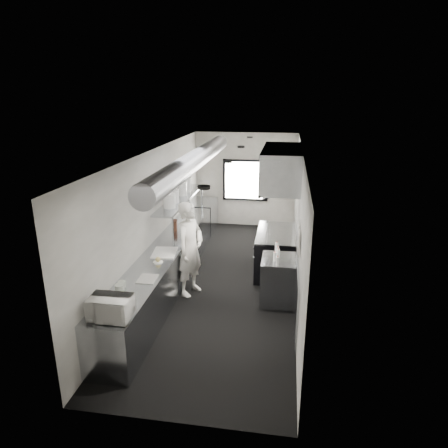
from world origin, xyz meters
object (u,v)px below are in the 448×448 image
at_px(squeeze_bottle_a, 278,261).
at_px(squeeze_bottle_e, 277,247).
at_px(plate_stack_b, 174,196).
at_px(squeeze_bottle_c, 278,254).
at_px(line_cook, 190,249).
at_px(plate_stack_d, 186,184).
at_px(small_plate, 158,262).
at_px(squeeze_bottle_b, 275,257).
at_px(exhaust_hood, 281,168).
at_px(far_work_table, 203,216).
at_px(bottle_station, 278,280).
at_px(knife_block, 175,225).
at_px(plate_stack_c, 182,189).
at_px(cutting_board, 165,253).
at_px(plate_stack_a, 169,201).
at_px(pass_shelf, 181,199).
at_px(prep_counter, 166,268).
at_px(microwave, 110,308).
at_px(deli_tub_a, 120,288).
at_px(deli_tub_b, 122,284).
at_px(squeeze_bottle_d, 277,251).
at_px(range, 275,252).

distance_m(squeeze_bottle_a, squeeze_bottle_e, 0.67).
bearing_deg(plate_stack_b, squeeze_bottle_c, -27.36).
height_order(line_cook, plate_stack_d, plate_stack_d).
distance_m(small_plate, squeeze_bottle_b, 2.17).
distance_m(exhaust_hood, far_work_table, 3.88).
bearing_deg(plate_stack_b, squeeze_bottle_b, -30.96).
xyz_separation_m(bottle_station, squeeze_bottle_b, (-0.08, -0.13, 0.54)).
xyz_separation_m(knife_block, plate_stack_c, (0.04, 0.60, 0.72)).
xyz_separation_m(small_plate, plate_stack_b, (-0.17, 1.78, 0.81)).
bearing_deg(cutting_board, far_work_table, 91.02).
xyz_separation_m(exhaust_hood, plate_stack_a, (-2.30, -0.58, -0.67)).
bearing_deg(cutting_board, small_plate, -87.86).
bearing_deg(squeeze_bottle_e, pass_shelf, 149.11).
distance_m(prep_counter, squeeze_bottle_a, 2.40).
xyz_separation_m(cutting_board, plate_stack_a, (-0.13, 0.89, 0.81)).
height_order(microwave, deli_tub_a, microwave).
height_order(bottle_station, deli_tub_b, deli_tub_b).
xyz_separation_m(plate_stack_c, plate_stack_d, (0.01, 0.38, 0.02)).
bearing_deg(plate_stack_d, squeeze_bottle_a, -48.44).
bearing_deg(pass_shelf, far_work_table, 88.93).
distance_m(knife_block, squeeze_bottle_d, 2.64).
bearing_deg(far_work_table, pass_shelf, -91.07).
bearing_deg(plate_stack_d, plate_stack_b, -91.17).
relative_size(cutting_board, squeeze_bottle_a, 3.53).
xyz_separation_m(prep_counter, range, (2.19, 1.20, 0.02)).
height_order(pass_shelf, plate_stack_d, plate_stack_d).
height_order(far_work_table, microwave, microwave).
bearing_deg(pass_shelf, plate_stack_c, 96.31).
bearing_deg(small_plate, prep_counter, 96.84).
distance_m(pass_shelf, range, 2.49).
height_order(small_plate, squeeze_bottle_e, squeeze_bottle_e).
height_order(far_work_table, deli_tub_a, deli_tub_a).
height_order(knife_block, squeeze_bottle_d, knife_block).
bearing_deg(prep_counter, squeeze_bottle_d, -1.29).
relative_size(pass_shelf, squeeze_bottle_a, 17.67).
bearing_deg(cutting_board, exhaust_hood, 33.99).
bearing_deg(squeeze_bottle_c, far_work_table, 120.50).
xyz_separation_m(pass_shelf, knife_block, (-0.06, -0.38, -0.52)).
distance_m(prep_counter, cutting_board, 0.54).
height_order(knife_block, squeeze_bottle_a, knife_block).
distance_m(exhaust_hood, microwave, 4.68).
bearing_deg(knife_block, plate_stack_b, -82.19).
bearing_deg(deli_tub_a, plate_stack_c, 88.44).
height_order(knife_block, plate_stack_d, plate_stack_d).
distance_m(prep_counter, far_work_table, 3.70).
bearing_deg(small_plate, deli_tub_a, -102.04).
height_order(bottle_station, plate_stack_b, plate_stack_b).
bearing_deg(range, pass_shelf, 172.33).
xyz_separation_m(line_cook, squeeze_bottle_d, (1.71, 0.06, 0.04)).
xyz_separation_m(cutting_board, knife_block, (-0.17, 1.39, 0.10)).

